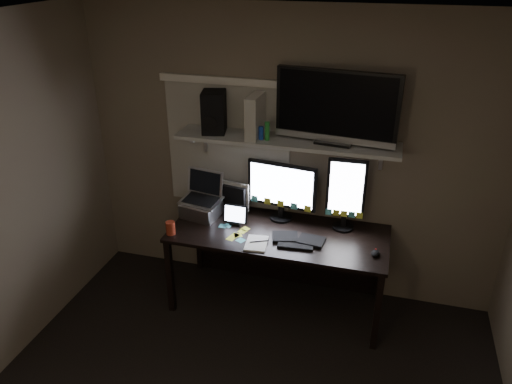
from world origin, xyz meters
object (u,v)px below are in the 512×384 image
(mouse, at_px, (375,253))
(tv, at_px, (336,108))
(cup, at_px, (171,228))
(speaker, at_px, (214,112))
(desk, at_px, (282,243))
(monitor_portrait, at_px, (346,194))
(keyboard, at_px, (298,239))
(laptop, at_px, (201,197))
(monitor_landscape, at_px, (282,191))
(game_console, at_px, (255,116))
(tablet, at_px, (236,215))

(mouse, distance_m, tv, 1.15)
(cup, bearing_deg, speaker, 63.46)
(desk, relative_size, tv, 1.90)
(monitor_portrait, xyz_separation_m, speaker, (-1.12, 0.00, 0.60))
(tv, bearing_deg, cup, -152.36)
(monitor_portrait, xyz_separation_m, mouse, (0.29, -0.35, -0.30))
(keyboard, bearing_deg, laptop, 165.19)
(monitor_portrait, distance_m, cup, 1.46)
(monitor_landscape, relative_size, laptop, 1.56)
(speaker, bearing_deg, monitor_portrait, -12.66)
(mouse, height_order, game_console, game_console)
(keyboard, relative_size, tablet, 2.01)
(desk, height_order, tv, tv)
(speaker, bearing_deg, tv, -12.80)
(laptop, relative_size, game_console, 1.14)
(monitor_portrait, relative_size, keyboard, 1.47)
(monitor_portrait, height_order, tablet, monitor_portrait)
(cup, bearing_deg, tv, 21.14)
(tablet, bearing_deg, laptop, 172.34)
(tablet, xyz_separation_m, laptop, (-0.33, 0.05, 0.10))
(keyboard, height_order, mouse, mouse)
(monitor_landscape, xyz_separation_m, tablet, (-0.35, -0.20, -0.17))
(desk, distance_m, tablet, 0.48)
(monitor_landscape, xyz_separation_m, laptop, (-0.68, -0.15, -0.07))
(keyboard, xyz_separation_m, speaker, (-0.79, 0.30, 0.91))
(desk, relative_size, monitor_portrait, 2.84)
(desk, xyz_separation_m, keyboard, (0.18, -0.21, 0.19))
(monitor_landscape, height_order, monitor_portrait, monitor_portrait)
(mouse, distance_m, cup, 1.65)
(monitor_landscape, height_order, speaker, speaker)
(keyboard, relative_size, game_console, 1.26)
(keyboard, relative_size, tv, 0.45)
(monitor_portrait, height_order, laptop, monitor_portrait)
(mouse, height_order, laptop, laptop)
(tablet, bearing_deg, game_console, 52.45)
(monitor_portrait, bearing_deg, mouse, -51.52)
(monitor_landscape, bearing_deg, mouse, -16.65)
(tv, height_order, game_console, tv)
(game_console, bearing_deg, speaker, 179.02)
(monitor_landscape, height_order, tablet, monitor_landscape)
(mouse, bearing_deg, tablet, 179.90)
(desk, relative_size, tablet, 8.40)
(desk, height_order, monitor_portrait, monitor_portrait)
(keyboard, bearing_deg, monitor_landscape, 119.94)
(desk, distance_m, laptop, 0.81)
(desk, bearing_deg, monitor_portrait, 10.17)
(monitor_landscape, bearing_deg, desk, -65.13)
(laptop, bearing_deg, monitor_portrait, 15.68)
(speaker, bearing_deg, desk, -21.07)
(keyboard, xyz_separation_m, laptop, (-0.90, 0.17, 0.18))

